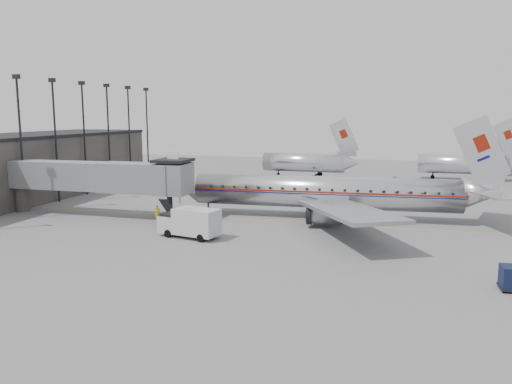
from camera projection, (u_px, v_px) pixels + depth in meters
ground at (246, 234)px, 46.10m from camera, size 160.00×160.00×0.00m
terminal at (14, 169)px, 63.91m from camera, size 12.00×46.00×8.00m
apron_line at (291, 222)px, 51.03m from camera, size 60.00×0.15×0.01m
jet_bridge at (106, 178)px, 53.31m from camera, size 21.00×6.20×7.10m
floodlight_masts at (70, 134)px, 64.39m from camera, size 0.90×42.25×15.25m
distant_aircraft_near at (305, 162)px, 86.15m from camera, size 16.39×3.20×10.26m
distant_aircraft_mid at (463, 164)px, 83.16m from camera, size 16.39×3.20×10.26m
airliner at (331, 192)px, 52.53m from camera, size 34.67×32.08×10.96m
service_van at (190, 222)px, 44.53m from camera, size 5.95×3.33×2.64m
ramp_worker at (158, 213)px, 51.57m from camera, size 0.70×0.67×1.61m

